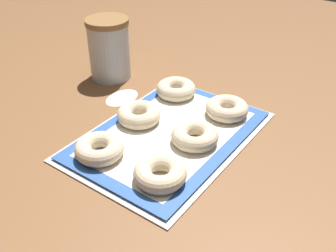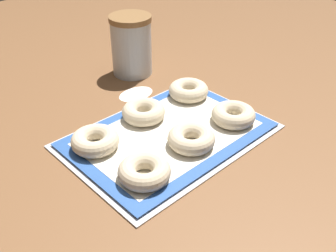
# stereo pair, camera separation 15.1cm
# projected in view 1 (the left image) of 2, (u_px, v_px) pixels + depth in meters

# --- Properties ---
(ground_plane) EXTENTS (2.80, 2.80, 0.00)m
(ground_plane) POSITION_uv_depth(u_px,v_px,m) (167.00, 138.00, 0.96)
(ground_plane) COLOR brown
(baking_tray) EXTENTS (0.49, 0.34, 0.01)m
(baking_tray) POSITION_uv_depth(u_px,v_px,m) (168.00, 135.00, 0.97)
(baking_tray) COLOR silver
(baking_tray) RESTS_ON ground_plane
(baking_mat) EXTENTS (0.47, 0.32, 0.00)m
(baking_mat) POSITION_uv_depth(u_px,v_px,m) (168.00, 133.00, 0.96)
(baking_mat) COLOR #2D569E
(baking_mat) RESTS_ON baking_tray
(bagel_front_left) EXTENTS (0.11, 0.11, 0.04)m
(bagel_front_left) POSITION_uv_depth(u_px,v_px,m) (160.00, 173.00, 0.81)
(bagel_front_left) COLOR beige
(bagel_front_left) RESTS_ON baking_mat
(bagel_front_center) EXTENTS (0.11, 0.11, 0.04)m
(bagel_front_center) POSITION_uv_depth(u_px,v_px,m) (195.00, 136.00, 0.92)
(bagel_front_center) COLOR beige
(bagel_front_center) RESTS_ON baking_mat
(bagel_front_right) EXTENTS (0.11, 0.11, 0.04)m
(bagel_front_right) POSITION_uv_depth(u_px,v_px,m) (227.00, 109.00, 1.02)
(bagel_front_right) COLOR beige
(bagel_front_right) RESTS_ON baking_mat
(bagel_back_left) EXTENTS (0.11, 0.11, 0.04)m
(bagel_back_left) POSITION_uv_depth(u_px,v_px,m) (99.00, 149.00, 0.88)
(bagel_back_left) COLOR beige
(bagel_back_left) RESTS_ON baking_mat
(bagel_back_center) EXTENTS (0.11, 0.11, 0.04)m
(bagel_back_center) POSITION_uv_depth(u_px,v_px,m) (139.00, 115.00, 1.00)
(bagel_back_center) COLOR beige
(bagel_back_center) RESTS_ON baking_mat
(bagel_back_right) EXTENTS (0.11, 0.11, 0.04)m
(bagel_back_right) POSITION_uv_depth(u_px,v_px,m) (176.00, 89.00, 1.11)
(bagel_back_right) COLOR beige
(bagel_back_right) RESTS_ON baking_mat
(flour_canister) EXTENTS (0.13, 0.13, 0.19)m
(flour_canister) POSITION_uv_depth(u_px,v_px,m) (109.00, 49.00, 1.19)
(flour_canister) COLOR silver
(flour_canister) RESTS_ON ground_plane
(flour_patch_near) EXTENTS (0.09, 0.06, 0.00)m
(flour_patch_near) POSITION_uv_depth(u_px,v_px,m) (122.00, 97.00, 1.13)
(flour_patch_near) COLOR white
(flour_patch_near) RESTS_ON ground_plane
(flour_patch_far) EXTENTS (0.11, 0.07, 0.00)m
(flour_patch_far) POSITION_uv_depth(u_px,v_px,m) (122.00, 97.00, 1.13)
(flour_patch_far) COLOR white
(flour_patch_far) RESTS_ON ground_plane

